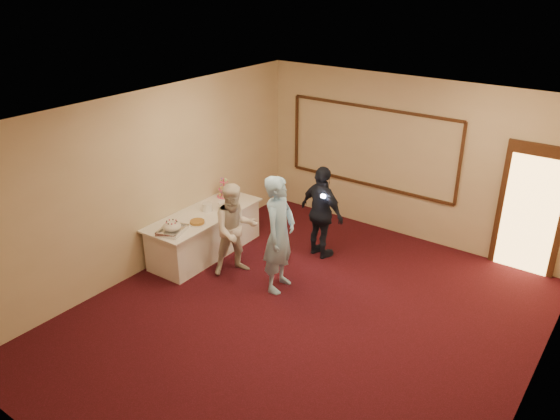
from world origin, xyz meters
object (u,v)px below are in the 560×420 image
object	(u,v)px
plate_stack_a	(207,207)
tart	(197,222)
pavlova_tray	(172,228)
guest	(322,213)
cupcake_stand	(224,189)
woman	(235,229)
buffet_table	(205,233)
man	(279,234)
plate_stack_b	(224,206)

from	to	relation	value
plate_stack_a	tart	bearing A→B (deg)	-65.05
pavlova_tray	guest	xyz separation A→B (m)	(1.62, 1.97, -0.02)
cupcake_stand	woman	size ratio (longest dim) A/B	0.25
buffet_table	woman	world-z (taller)	woman
pavlova_tray	guest	world-z (taller)	guest
cupcake_stand	man	distance (m)	2.18
cupcake_stand	man	xyz separation A→B (m)	(1.97, -0.95, 0.04)
pavlova_tray	plate_stack_b	bearing A→B (deg)	84.98
man	woman	world-z (taller)	man
buffet_table	cupcake_stand	world-z (taller)	cupcake_stand
buffet_table	woman	bearing A→B (deg)	-11.89
plate_stack_a	plate_stack_b	world-z (taller)	plate_stack_b
plate_stack_b	cupcake_stand	bearing A→B (deg)	130.81
plate_stack_a	man	size ratio (longest dim) A/B	0.09
tart	plate_stack_a	bearing A→B (deg)	114.95
buffet_table	plate_stack_b	distance (m)	0.59
man	guest	distance (m)	1.30
plate_stack_a	man	bearing A→B (deg)	-8.87
plate_stack_b	woman	bearing A→B (deg)	-35.97
pavlova_tray	tart	size ratio (longest dim) A/B	1.95
plate_stack_b	woman	size ratio (longest dim) A/B	0.13
plate_stack_a	cupcake_stand	bearing A→B (deg)	105.94
buffet_table	plate_stack_b	world-z (taller)	plate_stack_b
buffet_table	guest	distance (m)	2.10
plate_stack_a	buffet_table	bearing A→B (deg)	-76.26
pavlova_tray	man	world-z (taller)	man
plate_stack_b	guest	distance (m)	1.73
buffet_table	woman	size ratio (longest dim) A/B	1.45
buffet_table	plate_stack_b	xyz separation A→B (m)	(0.19, 0.31, 0.47)
guest	woman	bearing A→B (deg)	72.18
cupcake_stand	guest	size ratio (longest dim) A/B	0.24
man	tart	bearing A→B (deg)	87.94
buffet_table	pavlova_tray	bearing A→B (deg)	-83.61
pavlova_tray	plate_stack_b	distance (m)	1.15
tart	man	size ratio (longest dim) A/B	0.15
woman	cupcake_stand	bearing A→B (deg)	81.64
plate_stack_a	guest	size ratio (longest dim) A/B	0.11
buffet_table	plate_stack_a	world-z (taller)	plate_stack_a
buffet_table	guest	xyz separation A→B (m)	(1.71, 1.13, 0.44)
plate_stack_a	woman	xyz separation A→B (m)	(0.90, -0.30, -0.06)
guest	buffet_table	bearing A→B (deg)	48.14
tart	man	world-z (taller)	man
guest	plate_stack_a	bearing A→B (deg)	44.83
guest	cupcake_stand	bearing A→B (deg)	24.70
guest	pavlova_tray	bearing A→B (deg)	65.25
pavlova_tray	plate_stack_a	bearing A→B (deg)	97.33
buffet_table	plate_stack_a	distance (m)	0.47
buffet_table	cupcake_stand	bearing A→B (deg)	105.61
plate_stack_a	man	distance (m)	1.80
pavlova_tray	man	size ratio (longest dim) A/B	0.29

